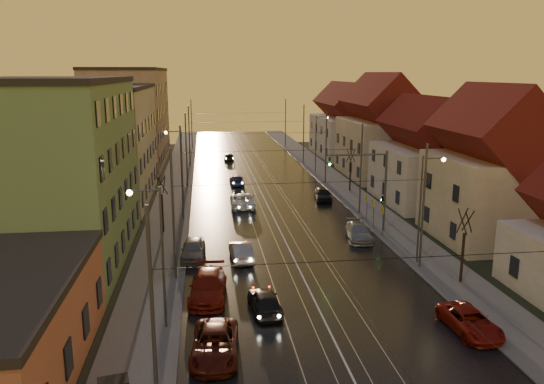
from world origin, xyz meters
name	(u,v)px	position (x,y,z in m)	size (l,w,h in m)	color
ground	(332,336)	(0.00, 0.00, 0.00)	(160.00, 160.00, 0.00)	black
road	(257,184)	(0.00, 40.00, 0.02)	(16.00, 120.00, 0.04)	black
sidewalk_left	(176,185)	(-10.00, 40.00, 0.07)	(4.00, 120.00, 0.15)	#4C4C4C
sidewalk_right	(334,181)	(10.00, 40.00, 0.07)	(4.00, 120.00, 0.15)	#4C4C4C
tram_rail_0	(239,184)	(-2.20, 40.00, 0.06)	(0.06, 120.00, 0.03)	gray
tram_rail_1	(251,183)	(-0.77, 40.00, 0.06)	(0.06, 120.00, 0.03)	gray
tram_rail_2	(263,183)	(0.77, 40.00, 0.06)	(0.06, 120.00, 0.03)	gray
tram_rail_3	(274,183)	(2.20, 40.00, 0.06)	(0.06, 120.00, 0.03)	gray
apartment_left_1	(50,175)	(-17.50, 14.00, 6.50)	(10.00, 18.00, 13.00)	#769B63
apartment_left_2	(102,145)	(-17.50, 34.00, 6.00)	(10.00, 20.00, 12.00)	#BFB793
apartment_left_3	(130,118)	(-17.50, 58.00, 7.00)	(10.00, 24.00, 14.00)	#9D7C65
house_right_1	(492,175)	(17.00, 15.00, 5.45)	(8.67, 10.20, 10.80)	#B8A88D
house_right_2	(427,160)	(17.00, 28.00, 4.64)	(9.18, 12.24, 9.20)	beige
house_right_3	(381,133)	(17.00, 43.00, 5.80)	(9.18, 14.28, 11.50)	#B8A88D
house_right_4	(345,126)	(17.00, 61.00, 5.05)	(9.18, 16.32, 10.00)	beige
catenary_pole_l_0	(153,319)	(-8.60, -6.00, 4.50)	(0.16, 0.16, 9.00)	#595B60
catenary_pole_l_1	(173,216)	(-8.60, 9.00, 4.50)	(0.16, 0.16, 9.00)	#595B60
catenary_pole_r_1	(423,208)	(8.60, 9.00, 4.50)	(0.16, 0.16, 9.00)	#595B60
catenary_pole_l_2	(182,174)	(-8.60, 24.00, 4.50)	(0.16, 0.16, 9.00)	#595B60
catenary_pole_r_2	(361,170)	(8.60, 24.00, 4.50)	(0.16, 0.16, 9.00)	#595B60
catenary_pole_l_3	(186,151)	(-8.60, 39.00, 4.50)	(0.16, 0.16, 9.00)	#595B60
catenary_pole_r_3	(326,148)	(8.60, 39.00, 4.50)	(0.16, 0.16, 9.00)	#595B60
catenary_pole_l_4	(189,136)	(-8.60, 54.00, 4.50)	(0.16, 0.16, 9.00)	#595B60
catenary_pole_r_4	(304,135)	(8.60, 54.00, 4.50)	(0.16, 0.16, 9.00)	#595B60
catenary_pole_l_5	(192,125)	(-8.60, 72.00, 4.50)	(0.16, 0.16, 9.00)	#595B60
catenary_pole_r_5	(286,123)	(8.60, 72.00, 4.50)	(0.16, 0.16, 9.00)	#595B60
street_lamp_0	(156,244)	(-9.10, 2.00, 4.89)	(1.75, 0.32, 8.00)	#595B60
street_lamp_1	(425,199)	(9.10, 10.00, 4.89)	(1.75, 0.32, 8.00)	#595B60
street_lamp_2	(179,160)	(-9.10, 30.00, 4.89)	(1.75, 0.32, 8.00)	#595B60
street_lamp_3	(318,138)	(9.10, 46.00, 4.89)	(1.75, 0.32, 8.00)	#595B60
traffic_light_mast	(374,181)	(7.99, 18.00, 4.60)	(5.30, 0.32, 7.20)	#595B60
bare_tree_0	(162,206)	(-10.20, 20.00, 2.49)	(1.09, 1.09, 5.11)	black
bare_tree_1	(463,248)	(10.20, 6.00, 2.49)	(1.09, 1.09, 5.11)	black
bare_tree_2	(350,171)	(10.40, 34.00, 2.49)	(1.09, 1.09, 5.11)	black
driving_car_0	(265,301)	(-3.20, 3.34, 0.69)	(1.63, 4.06, 1.38)	black
driving_car_1	(241,251)	(-3.94, 12.44, 0.69)	(1.46, 4.18, 1.38)	#A7A8AD
driving_car_2	(243,200)	(-2.64, 28.28, 0.75)	(2.48, 5.39, 1.50)	silver
driving_car_3	(237,180)	(-2.54, 39.56, 0.61)	(1.70, 4.19, 1.21)	navy
driving_car_4	(229,157)	(-2.60, 58.23, 0.62)	(1.47, 3.65, 1.24)	black
parked_left_1	(215,344)	(-6.21, -1.27, 0.68)	(2.26, 4.91, 1.36)	#4D170D
parked_left_2	(208,286)	(-6.46, 5.79, 0.78)	(2.19, 5.38, 1.56)	maroon
parked_left_3	(193,249)	(-7.50, 13.21, 0.73)	(1.73, 4.31, 1.47)	gray
parked_right_0	(470,322)	(7.48, -0.46, 0.62)	(2.05, 4.44, 1.23)	maroon
parked_right_1	(359,232)	(6.20, 16.12, 0.67)	(1.88, 4.62, 1.34)	#949599
parked_right_2	(323,194)	(6.31, 30.08, 0.71)	(1.67, 4.15, 1.41)	black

